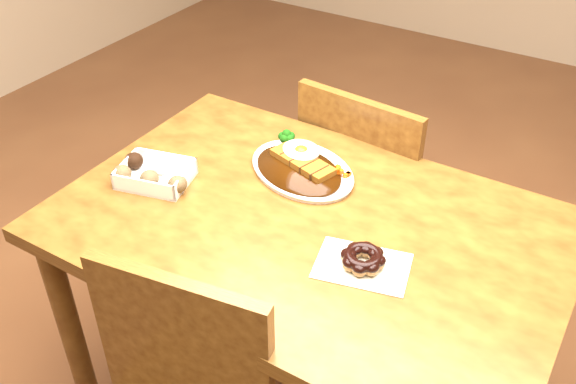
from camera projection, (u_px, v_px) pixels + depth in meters
The scene contains 5 objects.
table at pixel (307, 252), 1.58m from camera, with size 1.20×0.80×0.75m.
chair_far at pixel (372, 192), 2.08m from camera, with size 0.45×0.45×0.87m.
katsu_curry_plate at pixel (302, 166), 1.69m from camera, with size 0.37×0.32×0.06m.
donut_box at pixel (153, 173), 1.64m from camera, with size 0.21×0.17×0.05m.
pon_de_ring at pixel (363, 259), 1.39m from camera, with size 0.23×0.19×0.04m.
Camera 1 is at (0.58, -1.04, 1.71)m, focal length 40.00 mm.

